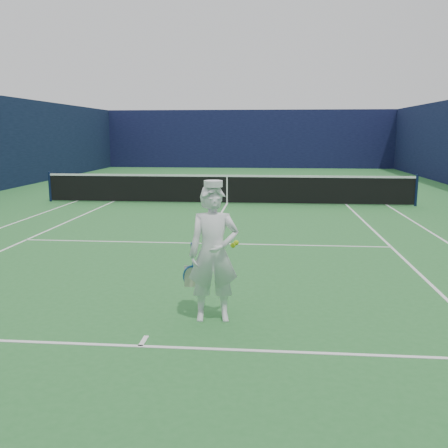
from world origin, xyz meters
name	(u,v)px	position (x,y,z in m)	size (l,w,h in m)	color
ground	(227,204)	(0.00, 0.00, 0.00)	(80.00, 80.00, 0.00)	#2A6F31
court_markings	(227,203)	(0.00, 0.00, 0.00)	(11.03, 23.83, 0.01)	white
windscreen_fence	(227,146)	(0.00, 0.00, 2.00)	(20.12, 36.12, 4.00)	black
tennis_net	(227,188)	(0.00, 0.00, 0.55)	(12.88, 0.09, 1.07)	#141E4C
tennis_player	(213,253)	(0.75, -10.95, 0.90)	(0.81, 0.51, 1.85)	white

